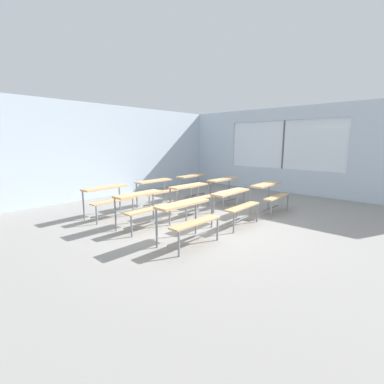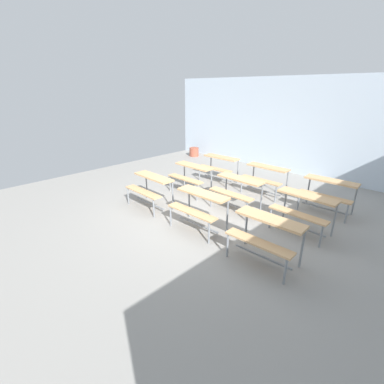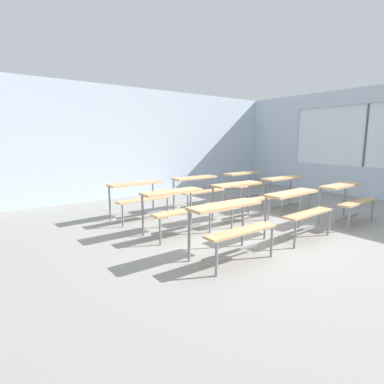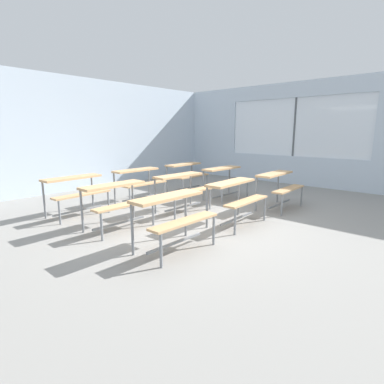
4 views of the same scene
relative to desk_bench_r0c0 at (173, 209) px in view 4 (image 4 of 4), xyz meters
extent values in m
cube|color=gray|center=(1.08, 0.52, -0.59)|extent=(10.00, 9.00, 0.05)
cube|color=silver|center=(1.08, 5.02, 0.94)|extent=(10.00, 0.12, 3.00)
cube|color=silver|center=(6.08, 0.52, -0.14)|extent=(0.12, 9.00, 0.85)
cube|color=silver|center=(6.08, 0.52, 2.21)|extent=(0.12, 9.00, 0.45)
cube|color=silver|center=(6.08, 4.07, 1.14)|extent=(0.12, 1.90, 1.70)
cube|color=white|center=(6.08, 1.02, 1.14)|extent=(0.02, 4.20, 1.70)
cube|color=#4C5156|center=(6.08, 1.02, 1.14)|extent=(0.06, 0.05, 1.70)
cube|color=tan|center=(0.00, 0.11, 0.16)|extent=(1.10, 0.33, 0.04)
cube|color=tan|center=(0.00, -0.21, -0.12)|extent=(1.10, 0.23, 0.03)
cylinder|color=gray|center=(-0.50, 0.25, -0.20)|extent=(0.04, 0.04, 0.72)
cylinder|color=gray|center=(0.50, 0.25, -0.20)|extent=(0.04, 0.04, 0.72)
cylinder|color=gray|center=(-0.50, -0.30, -0.34)|extent=(0.04, 0.04, 0.44)
cylinder|color=gray|center=(0.50, -0.30, -0.34)|extent=(0.04, 0.04, 0.44)
cube|color=gray|center=(0.00, -0.03, -0.46)|extent=(1.00, 0.04, 0.03)
cube|color=tan|center=(1.53, 0.13, 0.16)|extent=(1.11, 0.36, 0.04)
cube|color=tan|center=(1.54, -0.19, -0.12)|extent=(1.11, 0.26, 0.03)
cylinder|color=gray|center=(1.02, 0.25, -0.20)|extent=(0.04, 0.04, 0.72)
cylinder|color=gray|center=(2.02, 0.28, -0.20)|extent=(0.04, 0.04, 0.72)
cylinder|color=gray|center=(1.04, -0.30, -0.34)|extent=(0.04, 0.04, 0.44)
cylinder|color=gray|center=(2.04, -0.27, -0.34)|extent=(0.04, 0.04, 0.44)
cube|color=gray|center=(1.53, -0.01, -0.46)|extent=(1.00, 0.07, 0.03)
cube|color=tan|center=(3.02, 0.06, 0.16)|extent=(1.11, 0.35, 0.04)
cube|color=tan|center=(3.03, -0.26, -0.12)|extent=(1.11, 0.25, 0.03)
cylinder|color=gray|center=(2.52, 0.19, -0.20)|extent=(0.04, 0.04, 0.72)
cylinder|color=gray|center=(3.52, 0.21, -0.20)|extent=(0.04, 0.04, 0.72)
cylinder|color=gray|center=(2.53, -0.36, -0.34)|extent=(0.04, 0.04, 0.44)
cylinder|color=gray|center=(3.53, -0.34, -0.34)|extent=(0.04, 0.04, 0.44)
cube|color=gray|center=(3.02, -0.08, -0.46)|extent=(1.00, 0.06, 0.03)
cube|color=tan|center=(0.01, 1.43, 0.16)|extent=(1.10, 0.33, 0.04)
cube|color=tan|center=(0.02, 1.11, -0.12)|extent=(1.10, 0.23, 0.03)
cylinder|color=gray|center=(-0.49, 1.57, -0.20)|extent=(0.04, 0.04, 0.72)
cylinder|color=gray|center=(0.51, 1.58, -0.20)|extent=(0.04, 0.04, 0.72)
cylinder|color=gray|center=(-0.48, 1.02, -0.34)|extent=(0.04, 0.04, 0.44)
cylinder|color=gray|center=(0.52, 1.03, -0.34)|extent=(0.04, 0.04, 0.44)
cube|color=gray|center=(0.02, 1.29, -0.46)|extent=(1.00, 0.04, 0.03)
cube|color=tan|center=(1.52, 1.39, 0.16)|extent=(1.11, 0.34, 0.04)
cube|color=tan|center=(1.51, 1.07, -0.12)|extent=(1.10, 0.24, 0.03)
cylinder|color=gray|center=(1.02, 1.54, -0.20)|extent=(0.04, 0.04, 0.72)
cylinder|color=gray|center=(2.02, 1.52, -0.20)|extent=(0.04, 0.04, 0.72)
cylinder|color=gray|center=(1.01, 0.99, -0.34)|extent=(0.04, 0.04, 0.44)
cylinder|color=gray|center=(2.01, 0.97, -0.34)|extent=(0.04, 0.04, 0.44)
cube|color=gray|center=(1.51, 1.25, -0.46)|extent=(1.00, 0.05, 0.03)
cube|color=tan|center=(3.04, 1.43, 0.16)|extent=(1.11, 0.35, 0.04)
cube|color=tan|center=(3.03, 1.11, -0.12)|extent=(1.11, 0.25, 0.03)
cylinder|color=gray|center=(2.54, 1.59, -0.20)|extent=(0.04, 0.04, 0.72)
cylinder|color=gray|center=(3.54, 1.56, -0.20)|extent=(0.04, 0.04, 0.72)
cylinder|color=gray|center=(2.52, 1.04, -0.34)|extent=(0.04, 0.04, 0.44)
cylinder|color=gray|center=(3.52, 1.01, -0.34)|extent=(0.04, 0.04, 0.44)
cube|color=gray|center=(3.03, 1.29, -0.46)|extent=(1.00, 0.06, 0.03)
cube|color=tan|center=(-0.06, 2.69, 0.16)|extent=(1.11, 0.37, 0.04)
cube|color=tan|center=(-0.04, 2.37, -0.12)|extent=(1.11, 0.27, 0.03)
cylinder|color=gray|center=(-0.56, 2.81, -0.20)|extent=(0.04, 0.04, 0.72)
cylinder|color=gray|center=(0.44, 2.85, -0.20)|extent=(0.04, 0.04, 0.72)
cylinder|color=gray|center=(-0.54, 2.26, -0.34)|extent=(0.04, 0.04, 0.44)
cylinder|color=gray|center=(0.46, 2.30, -0.34)|extent=(0.04, 0.04, 0.44)
cube|color=gray|center=(-0.05, 2.55, -0.46)|extent=(1.00, 0.08, 0.03)
cube|color=tan|center=(1.47, 2.70, 0.16)|extent=(1.10, 0.32, 0.04)
cube|color=tan|center=(1.47, 2.38, -0.12)|extent=(1.10, 0.22, 0.03)
cylinder|color=gray|center=(0.97, 2.84, -0.20)|extent=(0.04, 0.04, 0.72)
cylinder|color=gray|center=(1.97, 2.84, -0.20)|extent=(0.04, 0.04, 0.72)
cylinder|color=gray|center=(0.97, 2.29, -0.34)|extent=(0.04, 0.04, 0.44)
cylinder|color=gray|center=(1.97, 2.29, -0.34)|extent=(0.04, 0.04, 0.44)
cube|color=gray|center=(1.47, 2.56, -0.46)|extent=(1.00, 0.03, 0.03)
cube|color=tan|center=(3.04, 2.70, 0.16)|extent=(1.11, 0.36, 0.04)
cube|color=tan|center=(3.05, 2.38, -0.12)|extent=(1.11, 0.26, 0.03)
cylinder|color=gray|center=(2.53, 2.82, -0.20)|extent=(0.04, 0.04, 0.72)
cylinder|color=gray|center=(3.53, 2.85, -0.20)|extent=(0.04, 0.04, 0.72)
cylinder|color=gray|center=(2.55, 2.27, -0.34)|extent=(0.04, 0.04, 0.44)
cylinder|color=gray|center=(3.55, 2.30, -0.34)|extent=(0.04, 0.04, 0.44)
cube|color=gray|center=(3.04, 2.56, -0.46)|extent=(1.00, 0.07, 0.03)
camera|label=1|loc=(-3.36, -3.21, 1.26)|focal=25.24mm
camera|label=2|loc=(4.79, -3.51, 2.07)|focal=25.23mm
camera|label=3|loc=(-2.72, -2.78, 1.04)|focal=28.00mm
camera|label=4|loc=(-2.72, -2.78, 1.04)|focal=28.00mm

